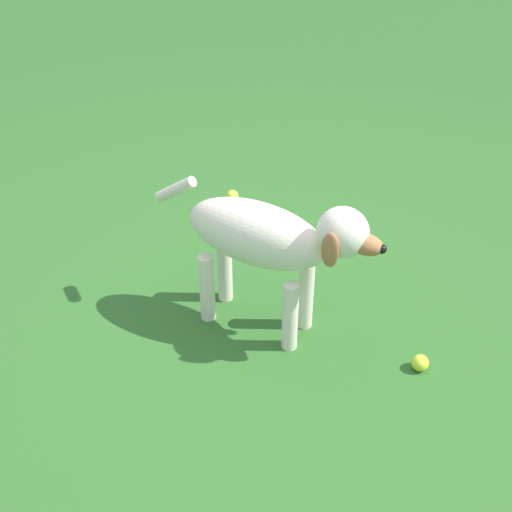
% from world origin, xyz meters
% --- Properties ---
extents(ground, '(14.00, 14.00, 0.00)m').
position_xyz_m(ground, '(0.00, 0.00, 0.00)').
color(ground, '#2D6026').
extents(dog, '(0.89, 0.49, 0.65)m').
position_xyz_m(dog, '(0.13, -0.11, 0.43)').
color(dog, silver).
rests_on(dog, ground).
extents(tennis_ball_0, '(0.07, 0.07, 0.07)m').
position_xyz_m(tennis_ball_0, '(1.03, -0.56, 0.03)').
color(tennis_ball_0, '#D7E23E').
rests_on(tennis_ball_0, ground).
extents(tennis_ball_1, '(0.07, 0.07, 0.07)m').
position_xyz_m(tennis_ball_1, '(-0.42, -0.43, 0.03)').
color(tennis_ball_1, '#CDE435').
rests_on(tennis_ball_1, ground).
extents(tennis_ball_2, '(0.07, 0.07, 0.07)m').
position_xyz_m(tennis_ball_2, '(0.71, -0.53, 0.03)').
color(tennis_ball_2, '#BFD52F').
rests_on(tennis_ball_2, ground).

